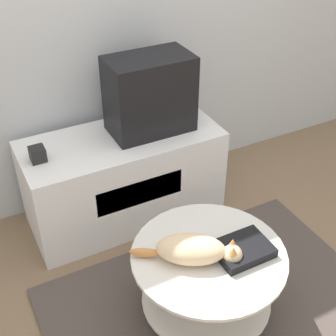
# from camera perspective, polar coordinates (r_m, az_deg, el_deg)

# --- Properties ---
(ground_plane) EXTENTS (12.00, 12.00, 0.00)m
(ground_plane) POSITION_cam_1_polar(r_m,az_deg,el_deg) (2.65, 5.48, -16.42)
(ground_plane) COLOR #7F664C
(wall_back) EXTENTS (8.00, 0.05, 2.60)m
(wall_back) POSITION_cam_1_polar(r_m,az_deg,el_deg) (2.89, -7.26, 19.55)
(wall_back) COLOR silver
(wall_back) RESTS_ON ground_plane
(rug) EXTENTS (1.73, 1.12, 0.02)m
(rug) POSITION_cam_1_polar(r_m,az_deg,el_deg) (2.64, 5.49, -16.28)
(rug) COLOR #4C423D
(rug) RESTS_ON ground_plane
(tv_stand) EXTENTS (1.22, 0.53, 0.60)m
(tv_stand) POSITION_cam_1_polar(r_m,az_deg,el_deg) (3.00, -5.45, -1.16)
(tv_stand) COLOR white
(tv_stand) RESTS_ON ground_plane
(tv) EXTENTS (0.50, 0.29, 0.47)m
(tv) POSITION_cam_1_polar(r_m,az_deg,el_deg) (2.80, -2.22, 8.92)
(tv) COLOR black
(tv) RESTS_ON tv_stand
(speaker) EXTENTS (0.08, 0.08, 0.08)m
(speaker) POSITION_cam_1_polar(r_m,az_deg,el_deg) (2.69, -15.61, 1.63)
(speaker) COLOR black
(speaker) RESTS_ON tv_stand
(coffee_table) EXTENTS (0.76, 0.76, 0.41)m
(coffee_table) POSITION_cam_1_polar(r_m,az_deg,el_deg) (2.41, 4.76, -12.96)
(coffee_table) COLOR #B2B2B7
(coffee_table) RESTS_ON rug
(dvd_box) EXTENTS (0.27, 0.20, 0.05)m
(dvd_box) POSITION_cam_1_polar(r_m,az_deg,el_deg) (2.30, 9.07, -9.77)
(dvd_box) COLOR black
(dvd_box) RESTS_ON coffee_table
(cat) EXTENTS (0.47, 0.33, 0.13)m
(cat) POSITION_cam_1_polar(r_m,az_deg,el_deg) (2.21, 3.24, -9.99)
(cat) COLOR beige
(cat) RESTS_ON coffee_table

